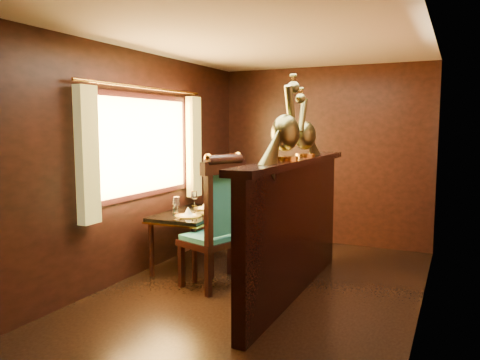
{
  "coord_description": "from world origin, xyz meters",
  "views": [
    {
      "loc": [
        1.76,
        -4.02,
        1.67
      ],
      "look_at": [
        -0.31,
        0.38,
        1.11
      ],
      "focal_mm": 35.0,
      "sensor_mm": 36.0,
      "label": 1
    }
  ],
  "objects": [
    {
      "name": "chair_right",
      "position": [
        -0.26,
        0.84,
        0.69
      ],
      "size": [
        0.54,
        0.57,
        1.33
      ],
      "rotation": [
        0.0,
        0.0,
        0.15
      ],
      "color": "black",
      "rests_on": "ground"
    },
    {
      "name": "peacock_left",
      "position": [
        0.33,
        -0.0,
        1.76
      ],
      "size": [
        0.25,
        0.67,
        0.8
      ],
      "primitive_type": null,
      "color": "#194D34",
      "rests_on": "partition"
    },
    {
      "name": "room_shell",
      "position": [
        -0.09,
        0.02,
        1.58
      ],
      "size": [
        3.04,
        5.04,
        2.52
      ],
      "color": "black",
      "rests_on": "ground"
    },
    {
      "name": "peacock_right",
      "position": [
        0.33,
        0.59,
        1.71
      ],
      "size": [
        0.22,
        0.58,
        0.69
      ],
      "primitive_type": null,
      "color": "#194D34",
      "rests_on": "partition"
    },
    {
      "name": "chair_left",
      "position": [
        -0.42,
        0.09,
        0.74
      ],
      "size": [
        0.65,
        0.66,
        1.42
      ],
      "rotation": [
        0.0,
        0.0,
        -0.32
      ],
      "color": "black",
      "rests_on": "ground"
    },
    {
      "name": "partition",
      "position": [
        0.32,
        0.3,
        0.71
      ],
      "size": [
        0.26,
        2.7,
        1.36
      ],
      "color": "black",
      "rests_on": "ground"
    },
    {
      "name": "ground",
      "position": [
        0.0,
        0.0,
        0.0
      ],
      "size": [
        5.0,
        5.0,
        0.0
      ],
      "primitive_type": "plane",
      "color": "black",
      "rests_on": "ground"
    },
    {
      "name": "dining_table",
      "position": [
        -1.05,
        0.67,
        0.6
      ],
      "size": [
        0.72,
        1.15,
        0.86
      ],
      "rotation": [
        0.0,
        0.0,
        0.04
      ],
      "color": "black",
      "rests_on": "ground"
    }
  ]
}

